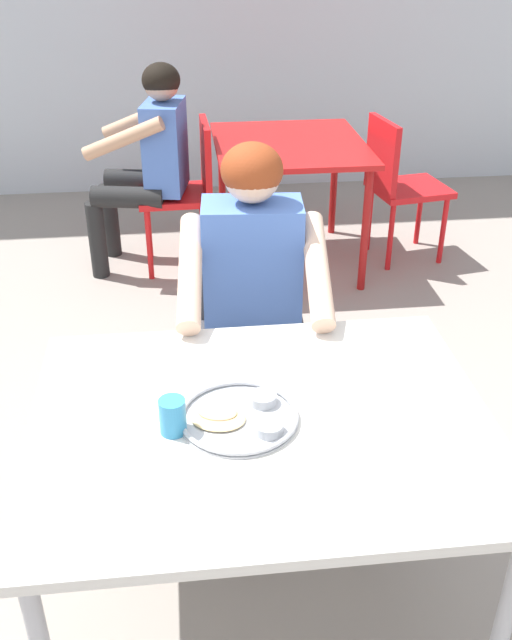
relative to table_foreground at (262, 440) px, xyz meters
The scene contains 10 objects.
ground_plane 0.71m from the table_foreground, behind, with size 12.00×12.00×0.05m, color gray.
table_foreground is the anchor object (origin of this frame).
thali_tray 0.10m from the table_foreground, behind, with size 0.31×0.31×0.03m.
drinking_cup 0.26m from the table_foreground, behind, with size 0.07×0.07×0.10m.
chair_foreground 0.94m from the table_foreground, 85.77° to the left, with size 0.46×0.46×0.82m.
diner_foreground 0.70m from the table_foreground, 85.52° to the left, with size 0.52×0.57×1.24m.
table_background_red 2.55m from the table_foreground, 79.56° to the left, with size 0.84×0.95×0.74m.
chair_red_left 2.53m from the table_foreground, 92.82° to the left, with size 0.42×0.40×0.86m.
chair_red_right 2.73m from the table_foreground, 65.99° to the left, with size 0.48×0.45×0.86m.
patron_background 2.55m from the table_foreground, 97.42° to the left, with size 0.60×0.56×1.19m.
Camera 1 is at (-0.08, -1.46, 1.89)m, focal length 40.33 mm.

